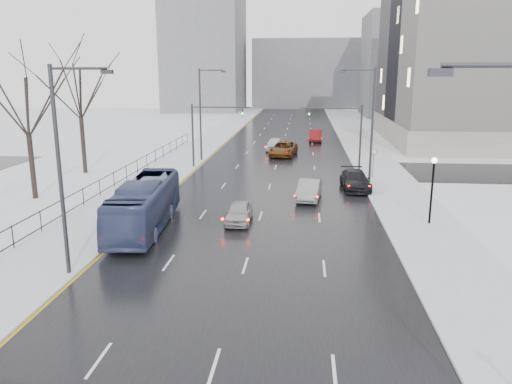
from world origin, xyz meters
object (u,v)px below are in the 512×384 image
(tree_park_d, at_px, (36,199))
(streetlight_l_far, at_px, (202,110))
(streetlight_r_mid, at_px, (370,122))
(sedan_right_far, at_px, (355,180))
(sedan_right_distant, at_px, (316,136))
(sedan_center_near, at_px, (239,212))
(no_uturn_sign, at_px, (374,155))
(tree_park_e, at_px, (86,174))
(sedan_center_far, at_px, (275,144))
(mast_signal_left, at_px, (203,128))
(streetlight_l_near, at_px, (64,162))
(sedan_right_near, at_px, (309,190))
(sedan_right_cross, at_px, (283,149))
(bus, at_px, (145,205))
(mast_signal_right, at_px, (350,130))
(lamppost_r_mid, at_px, (433,181))

(tree_park_d, distance_m, streetlight_l_far, 21.17)
(streetlight_r_mid, height_order, sedan_right_far, streetlight_r_mid)
(streetlight_r_mid, relative_size, sedan_right_distant, 2.01)
(streetlight_l_far, xyz_separation_m, sedan_center_near, (6.89, -22.56, -4.90))
(sedan_center_near, bearing_deg, no_uturn_sign, 54.23)
(streetlight_l_far, xyz_separation_m, no_uturn_sign, (17.37, -8.00, -3.32))
(tree_park_e, distance_m, sedan_center_far, 23.87)
(tree_park_d, bearing_deg, mast_signal_left, 53.20)
(streetlight_l_near, xyz_separation_m, sedan_right_near, (11.50, 15.96, -4.82))
(sedan_right_near, distance_m, sedan_right_distant, 33.14)
(tree_park_d, bearing_deg, sedan_right_cross, 50.48)
(tree_park_e, bearing_deg, bus, -55.54)
(tree_park_e, distance_m, streetlight_l_near, 26.61)
(streetlight_r_mid, relative_size, sedan_right_far, 1.86)
(bus, height_order, sedan_center_far, bus)
(sedan_right_far, relative_size, sedan_right_distant, 1.08)
(sedan_center_near, xyz_separation_m, sedan_right_far, (8.47, 10.27, 0.11))
(sedan_center_near, relative_size, sedan_right_near, 0.85)
(sedan_right_distant, bearing_deg, bus, -103.45)
(no_uturn_sign, bearing_deg, bus, -134.79)
(no_uturn_sign, relative_size, sedan_right_distant, 0.54)
(streetlight_r_mid, bearing_deg, mast_signal_left, 152.69)
(sedan_right_near, relative_size, sedan_center_far, 0.98)
(sedan_center_far, bearing_deg, sedan_right_cross, -67.99)
(streetlight_l_near, xyz_separation_m, sedan_right_far, (15.37, 19.71, -4.80))
(streetlight_l_near, height_order, sedan_right_distant, streetlight_l_near)
(sedan_right_distant, bearing_deg, sedan_right_far, -82.68)
(sedan_center_near, bearing_deg, sedan_right_near, 54.72)
(mast_signal_right, height_order, sedan_right_cross, mast_signal_right)
(sedan_right_cross, height_order, sedan_right_far, sedan_right_cross)
(streetlight_l_near, xyz_separation_m, sedan_center_near, (6.89, 9.44, -4.90))
(sedan_right_distant, bearing_deg, streetlight_l_far, -124.50)
(sedan_right_cross, xyz_separation_m, sedan_right_far, (6.70, -16.47, -0.04))
(lamppost_r_mid, distance_m, sedan_right_cross, 28.28)
(tree_park_d, bearing_deg, no_uturn_sign, 20.32)
(streetlight_l_far, distance_m, mast_signal_right, 16.07)
(sedan_right_far, relative_size, sedan_center_far, 1.14)
(lamppost_r_mid, xyz_separation_m, sedan_right_distant, (-6.50, 39.08, -2.08))
(no_uturn_sign, height_order, sedan_right_far, no_uturn_sign)
(bus, distance_m, sedan_center_far, 33.16)
(streetlight_l_near, distance_m, sedan_right_far, 25.45)
(sedan_center_near, relative_size, sedan_center_far, 0.84)
(mast_signal_right, relative_size, sedan_right_near, 1.40)
(streetlight_l_far, distance_m, sedan_right_cross, 10.74)
(streetlight_l_far, height_order, sedan_center_far, streetlight_l_far)
(mast_signal_left, xyz_separation_m, sedan_center_far, (6.60, 12.24, -3.26))
(mast_signal_left, bearing_deg, lamppost_r_mid, -44.48)
(no_uturn_sign, relative_size, sedan_right_far, 0.50)
(no_uturn_sign, distance_m, sedan_right_distant, 25.55)
(tree_park_d, relative_size, sedan_right_far, 2.33)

